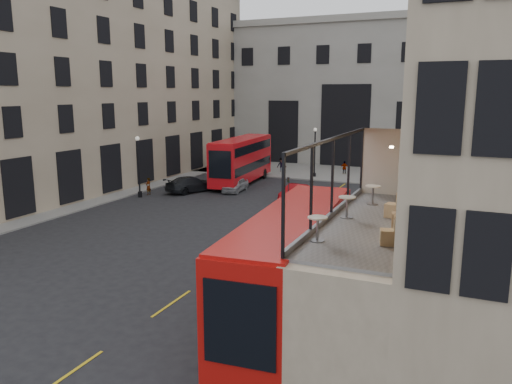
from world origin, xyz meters
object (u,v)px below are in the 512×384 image
at_px(pedestrian_d, 423,181).
at_px(street_lamp_b, 315,155).
at_px(bus_far, 242,158).
at_px(cafe_chair_b, 399,219).
at_px(car_c, 191,184).
at_px(cyclist, 306,203).
at_px(bus_near, 293,263).
at_px(cafe_table_near, 318,225).
at_px(pedestrian_c, 344,168).
at_px(cafe_chair_d, 402,198).
at_px(traffic_light_near, 288,198).
at_px(traffic_light_far, 214,157).
at_px(car_b, 295,192).
at_px(pedestrian_e, 148,186).
at_px(street_lamp_a, 139,170).
at_px(pedestrian_b, 282,165).
at_px(car_a, 235,185).
at_px(bicycle, 305,218).
at_px(cafe_chair_a, 388,236).
at_px(cafe_table_mid, 347,204).
at_px(pedestrian_a, 248,163).
at_px(cafe_chair_c, 393,209).
at_px(cafe_table_far, 373,192).

bearing_deg(pedestrian_d, street_lamp_b, 26.54).
bearing_deg(bus_far, cafe_chair_b, -55.84).
xyz_separation_m(car_c, cyclist, (12.38, -3.86, 0.09)).
distance_m(bus_near, cafe_chair_b, 4.63).
height_order(car_c, cafe_chair_b, cafe_chair_b).
bearing_deg(cyclist, cafe_chair_b, -175.96).
bearing_deg(car_c, bus_far, -90.89).
xyz_separation_m(street_lamp_b, cafe_table_near, (11.39, -37.06, 2.71)).
bearing_deg(pedestrian_c, cafe_chair_d, 92.14).
height_order(car_c, pedestrian_c, pedestrian_c).
relative_size(traffic_light_near, traffic_light_far, 1.00).
xyz_separation_m(car_b, pedestrian_e, (-12.66, -3.47, 0.13)).
relative_size(street_lamp_a, bus_far, 0.46).
xyz_separation_m(traffic_light_far, cafe_chair_b, (22.46, -28.50, 2.47)).
bearing_deg(pedestrian_b, bus_near, -98.87).
height_order(traffic_light_near, cafe_table_near, cafe_table_near).
distance_m(traffic_light_near, cyclist, 6.20).
distance_m(street_lamp_b, car_a, 11.45).
distance_m(cyclist, cafe_table_near, 22.59).
relative_size(traffic_light_near, cafe_table_near, 5.00).
relative_size(bicycle, pedestrian_b, 0.99).
height_order(bus_far, cafe_chair_a, cafe_chair_a).
bearing_deg(pedestrian_b, bus_far, -128.79).
relative_size(bicycle, pedestrian_d, 1.03).
distance_m(street_lamp_a, car_c, 5.08).
relative_size(car_a, pedestrian_c, 2.41).
xyz_separation_m(car_a, pedestrian_c, (6.97, 13.39, 0.14)).
height_order(car_a, car_b, car_b).
distance_m(bus_far, cafe_table_mid, 32.48).
height_order(traffic_light_far, cafe_table_near, cafe_table_near).
bearing_deg(pedestrian_a, car_b, -49.87).
xyz_separation_m(pedestrian_a, pedestrian_c, (11.26, 1.10, -0.09)).
bearing_deg(cafe_chair_a, bus_far, 122.23).
height_order(cafe_chair_b, cafe_chair_c, cafe_chair_b).
distance_m(street_lamp_b, cafe_table_mid, 35.87).
bearing_deg(cafe_chair_c, pedestrian_d, 93.07).
bearing_deg(cafe_table_far, bus_far, 125.24).
bearing_deg(pedestrian_b, cafe_table_near, -98.05).
xyz_separation_m(street_lamp_b, car_a, (-4.39, -10.42, -1.76)).
relative_size(bus_far, cafe_table_near, 15.33).
distance_m(car_c, pedestrian_e, 3.89).
xyz_separation_m(cyclist, cafe_table_far, (7.66, -15.22, 4.29)).
bearing_deg(cafe_chair_c, street_lamp_a, 144.55).
height_order(pedestrian_e, cafe_table_near, cafe_table_near).
height_order(street_lamp_b, bicycle, street_lamp_b).
distance_m(car_a, cafe_chair_d, 27.26).
distance_m(car_c, cafe_chair_c, 30.02).
bearing_deg(car_c, bicycle, 174.72).
height_order(car_c, cafe_chair_d, cafe_chair_d).
relative_size(car_b, car_c, 0.78).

